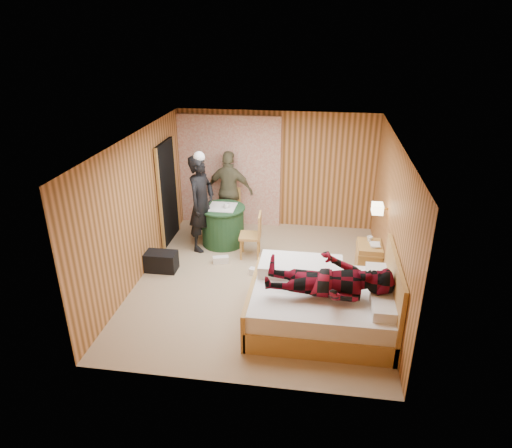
# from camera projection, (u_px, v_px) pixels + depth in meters

# --- Properties ---
(floor) EXTENTS (4.20, 5.00, 0.01)m
(floor) POSITION_uv_depth(u_px,v_px,m) (260.00, 281.00, 7.99)
(floor) COLOR tan
(floor) RESTS_ON ground
(ceiling) EXTENTS (4.20, 5.00, 0.01)m
(ceiling) POSITION_uv_depth(u_px,v_px,m) (260.00, 140.00, 6.97)
(ceiling) COLOR silver
(ceiling) RESTS_ON wall_back
(wall_back) EXTENTS (4.20, 0.02, 2.50)m
(wall_back) POSITION_uv_depth(u_px,v_px,m) (276.00, 170.00, 9.74)
(wall_back) COLOR #C4804B
(wall_back) RESTS_ON floor
(wall_left) EXTENTS (0.02, 5.00, 2.50)m
(wall_left) POSITION_uv_depth(u_px,v_px,m) (138.00, 208.00, 7.76)
(wall_left) COLOR #C4804B
(wall_left) RESTS_ON floor
(wall_right) EXTENTS (0.02, 5.00, 2.50)m
(wall_right) POSITION_uv_depth(u_px,v_px,m) (391.00, 223.00, 7.20)
(wall_right) COLOR #C4804B
(wall_right) RESTS_ON floor
(curtain) EXTENTS (2.20, 0.08, 2.40)m
(curtain) POSITION_uv_depth(u_px,v_px,m) (230.00, 171.00, 9.83)
(curtain) COLOR silver
(curtain) RESTS_ON floor
(doorway) EXTENTS (0.06, 0.90, 2.05)m
(doorway) POSITION_uv_depth(u_px,v_px,m) (168.00, 193.00, 9.11)
(doorway) COLOR black
(doorway) RESTS_ON floor
(wall_lamp) EXTENTS (0.26, 0.24, 0.16)m
(wall_lamp) POSITION_uv_depth(u_px,v_px,m) (378.00, 208.00, 7.61)
(wall_lamp) COLOR gold
(wall_lamp) RESTS_ON wall_right
(bed) EXTENTS (2.15, 1.70, 1.17)m
(bed) POSITION_uv_depth(u_px,v_px,m) (325.00, 304.00, 6.75)
(bed) COLOR tan
(bed) RESTS_ON floor
(nightstand) EXTENTS (0.44, 0.60, 0.58)m
(nightstand) POSITION_uv_depth(u_px,v_px,m) (368.00, 258.00, 8.11)
(nightstand) COLOR tan
(nightstand) RESTS_ON floor
(round_table) EXTENTS (0.91, 0.91, 0.81)m
(round_table) POSITION_uv_depth(u_px,v_px,m) (223.00, 225.00, 9.17)
(round_table) COLOR #214926
(round_table) RESTS_ON floor
(chair_far) EXTENTS (0.45, 0.45, 0.93)m
(chair_far) POSITION_uv_depth(u_px,v_px,m) (230.00, 206.00, 9.76)
(chair_far) COLOR tan
(chair_far) RESTS_ON floor
(chair_near) EXTENTS (0.43, 0.43, 0.89)m
(chair_near) POSITION_uv_depth(u_px,v_px,m) (254.00, 232.00, 8.61)
(chair_near) COLOR tan
(chair_near) RESTS_ON floor
(duffel_bag) EXTENTS (0.63, 0.34, 0.35)m
(duffel_bag) POSITION_uv_depth(u_px,v_px,m) (160.00, 261.00, 8.26)
(duffel_bag) COLOR black
(duffel_bag) RESTS_ON floor
(sneaker_left) EXTENTS (0.32, 0.20, 0.13)m
(sneaker_left) POSITION_uv_depth(u_px,v_px,m) (221.00, 260.00, 8.55)
(sneaker_left) COLOR white
(sneaker_left) RESTS_ON floor
(sneaker_right) EXTENTS (0.30, 0.18, 0.12)m
(sneaker_right) POSITION_uv_depth(u_px,v_px,m) (257.00, 272.00, 8.13)
(sneaker_right) COLOR white
(sneaker_right) RESTS_ON floor
(woman_standing) EXTENTS (0.64, 0.79, 1.90)m
(woman_standing) POSITION_uv_depth(u_px,v_px,m) (201.00, 204.00, 8.77)
(woman_standing) COLOR black
(woman_standing) RESTS_ON floor
(man_at_table) EXTENTS (1.05, 0.54, 1.72)m
(man_at_table) POSITION_uv_depth(u_px,v_px,m) (230.00, 191.00, 9.67)
(man_at_table) COLOR brown
(man_at_table) RESTS_ON floor
(man_on_bed) EXTENTS (0.86, 0.67, 1.77)m
(man_on_bed) POSITION_uv_depth(u_px,v_px,m) (330.00, 272.00, 6.26)
(man_on_bed) COLOR maroon
(man_on_bed) RESTS_ON bed
(book_lower) EXTENTS (0.19, 0.24, 0.02)m
(book_lower) POSITION_uv_depth(u_px,v_px,m) (370.00, 245.00, 7.95)
(book_lower) COLOR white
(book_lower) RESTS_ON nightstand
(book_upper) EXTENTS (0.17, 0.23, 0.02)m
(book_upper) POSITION_uv_depth(u_px,v_px,m) (370.00, 244.00, 7.94)
(book_upper) COLOR white
(book_upper) RESTS_ON nightstand
(cup_nightstand) EXTENTS (0.12, 0.12, 0.09)m
(cup_nightstand) POSITION_uv_depth(u_px,v_px,m) (370.00, 239.00, 8.10)
(cup_nightstand) COLOR white
(cup_nightstand) RESTS_ON nightstand
(cup_table) EXTENTS (0.13, 0.13, 0.10)m
(cup_table) POSITION_uv_depth(u_px,v_px,m) (227.00, 206.00, 8.92)
(cup_table) COLOR white
(cup_table) RESTS_ON round_table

